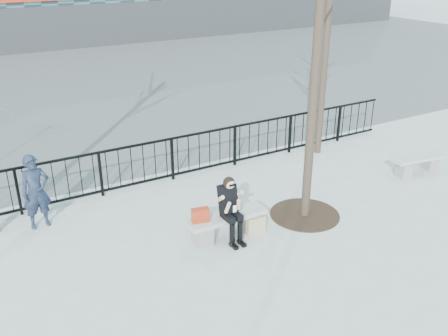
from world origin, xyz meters
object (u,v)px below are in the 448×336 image
standing_man (36,192)px  seated_woman (231,210)px  bench_second (418,163)px  bench_main (227,223)px

standing_man → seated_woman: bearing=-42.2°
bench_second → seated_woman: 5.83m
bench_second → seated_woman: seated_woman is taller
bench_main → seated_woman: bearing=-90.0°
bench_main → seated_woman: seated_woman is taller
bench_second → standing_man: (-8.94, 2.04, 0.52)m
bench_second → seated_woman: (-5.81, -0.40, 0.40)m
bench_main → seated_woman: (0.00, -0.16, 0.37)m
bench_main → bench_second: bearing=2.4°
bench_main → standing_man: size_ratio=1.04×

